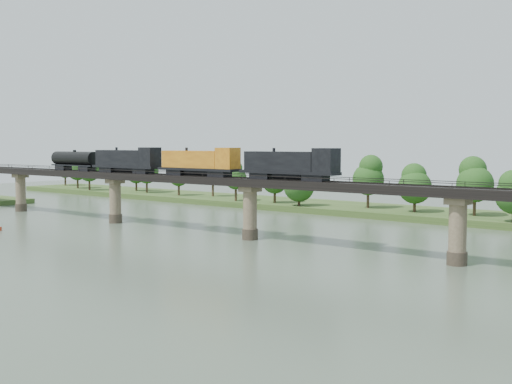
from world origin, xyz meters
The scene contains 6 objects.
ground centered at (0.00, 0.00, 0.00)m, with size 400.00×400.00×0.00m, color #3E4D3C.
far_bank centered at (0.00, 85.00, 0.80)m, with size 300.00×24.00×1.60m, color #324C1E.
bridge centered at (0.00, 30.00, 5.46)m, with size 236.00×30.00×11.50m.
bridge_superstructure centered at (0.00, 30.00, 11.79)m, with size 220.00×4.90×0.75m.
far_treeline centered at (-8.21, 80.52, 8.83)m, with size 289.06×17.54×13.60m.
freight_train centered at (-20.90, 30.00, 14.21)m, with size 82.29×3.21×5.66m.
Camera 1 is at (76.83, -61.02, 17.78)m, focal length 45.00 mm.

